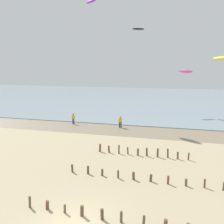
% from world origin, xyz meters
% --- Properties ---
extents(wet_sand_strip, '(120.00, 6.30, 0.01)m').
position_xyz_m(wet_sand_strip, '(0.00, 21.71, 0.00)').
color(wet_sand_strip, '#84755B').
rests_on(wet_sand_strip, ground).
extents(sea, '(160.00, 70.00, 0.10)m').
position_xyz_m(sea, '(0.00, 59.87, 0.05)').
color(sea, '#7F939E').
rests_on(sea, ground).
extents(groyne_mid, '(22.42, 0.36, 0.73)m').
position_xyz_m(groyne_mid, '(8.46, 6.61, 0.31)').
color(groyne_mid, brown).
rests_on(groyne_mid, ground).
extents(groyne_far, '(9.09, 0.33, 0.93)m').
position_xyz_m(groyne_far, '(1.58, 12.25, 0.40)').
color(groyne_far, brown).
rests_on(groyne_far, ground).
extents(person_mid_beach, '(0.49, 0.38, 1.71)m').
position_xyz_m(person_mid_beach, '(-3.05, 23.36, 0.92)').
color(person_mid_beach, '#232328').
rests_on(person_mid_beach, ground).
extents(person_far_down_beach, '(0.55, 0.30, 1.71)m').
position_xyz_m(person_far_down_beach, '(-10.64, 23.66, 0.92)').
color(person_far_down_beach, '#4C4C56').
rests_on(person_far_down_beach, ground).
extents(kite_aloft_0, '(2.89, 3.00, 0.73)m').
position_xyz_m(kite_aloft_0, '(10.59, 26.67, 9.99)').
color(kite_aloft_0, yellow).
extents(kite_aloft_2, '(3.23, 3.05, 0.92)m').
position_xyz_m(kite_aloft_2, '(-10.00, 31.00, 19.78)').
color(kite_aloft_2, purple).
extents(kite_aloft_3, '(3.15, 3.21, 0.93)m').
position_xyz_m(kite_aloft_3, '(5.91, 36.71, 7.99)').
color(kite_aloft_3, '#E54C99').
extents(kite_aloft_4, '(2.75, 2.03, 0.43)m').
position_xyz_m(kite_aloft_4, '(-3.91, 42.41, 16.58)').
color(kite_aloft_4, black).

